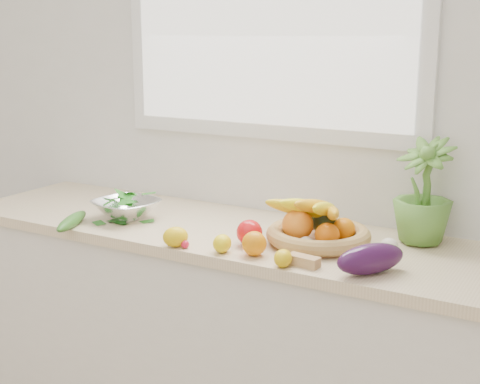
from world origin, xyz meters
The scene contains 18 objects.
back_wall centered at (0.00, 2.25, 1.35)m, with size 4.50×0.02×2.70m, color white.
counter_cabinet centered at (0.00, 1.95, 0.43)m, with size 2.20×0.58×0.86m, color silver.
countertop centered at (0.00, 1.95, 0.88)m, with size 2.24×0.62×0.04m, color beige.
orange_loose centered at (0.22, 1.72, 0.94)m, with size 0.08×0.08×0.08m, color orange.
lemon_a centered at (0.11, 1.70, 0.93)m, with size 0.06×0.08×0.06m, color yellow.
lemon_b centered at (-0.05, 1.67, 0.93)m, with size 0.07×0.09×0.07m, color yellow.
lemon_c centered at (0.35, 1.67, 0.93)m, with size 0.06×0.07×0.06m, color #E3B80C.
apple centered at (0.16, 1.81, 0.94)m, with size 0.09×0.09×0.09m, color red.
ginger centered at (0.40, 1.71, 0.92)m, with size 0.10×0.04×0.03m, color tan.
garlic_a centered at (0.35, 1.86, 0.92)m, with size 0.05×0.05×0.05m, color silver.
garlic_b centered at (0.59, 1.98, 0.92)m, with size 0.06×0.06×0.05m, color white.
garlic_c centered at (0.56, 1.80, 0.92)m, with size 0.06×0.06×0.05m, color white.
eggplant centered at (0.61, 1.75, 0.95)m, with size 0.09×0.23×0.09m, color #300F37.
cucumber centered at (-0.53, 1.67, 0.92)m, with size 0.05×0.25×0.05m, color #1B5A1A.
radish centered at (-0.02, 1.67, 0.91)m, with size 0.03×0.03×0.03m, color red.
potted_herb centered at (0.66, 2.12, 1.09)m, with size 0.20×0.20×0.36m, color #548D33.
fruit_basket centered at (0.35, 1.94, 0.95)m, with size 0.43×0.43×0.19m.
colander_with_spinach centered at (-0.42, 1.86, 0.96)m, with size 0.28×0.28×0.12m.
Camera 1 is at (1.21, -0.10, 1.61)m, focal length 50.00 mm.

